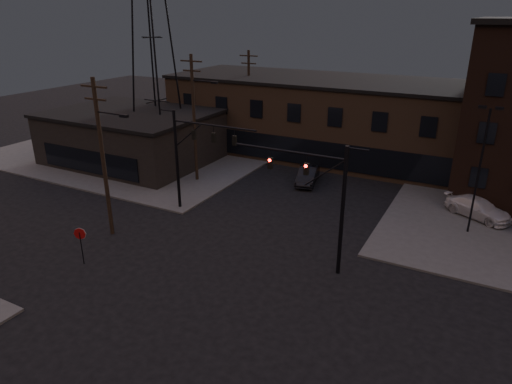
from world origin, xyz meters
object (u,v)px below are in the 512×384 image
stop_sign (80,238)px  parked_car_lot_b (478,208)px  car_crossing (308,175)px  traffic_signal_far (190,151)px  traffic_signal_near (324,194)px

stop_sign → parked_car_lot_b: stop_sign is taller
stop_sign → car_crossing: (6.95, 20.22, -1.09)m
stop_sign → car_crossing: 21.41m
traffic_signal_far → parked_car_lot_b: (20.10, 9.06, -4.14)m
traffic_signal_far → car_crossing: size_ratio=1.75×
traffic_signal_near → traffic_signal_far: 12.57m
stop_sign → car_crossing: size_ratio=0.54×
traffic_signal_near → traffic_signal_far: size_ratio=1.00×
traffic_signal_far → parked_car_lot_b: size_ratio=1.60×
traffic_signal_far → stop_sign: (-1.28, -9.99, -3.17)m
traffic_signal_far → car_crossing: traffic_signal_far is taller
traffic_signal_near → stop_sign: bearing=-154.1°
traffic_signal_near → traffic_signal_far: (-12.07, 3.50, 0.08)m
traffic_signal_far → stop_sign: bearing=-97.3°
traffic_signal_near → traffic_signal_far: bearing=163.8°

